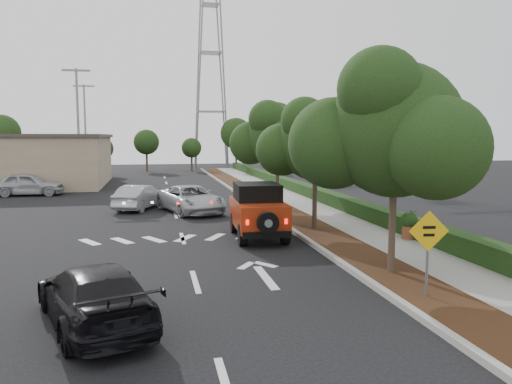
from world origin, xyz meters
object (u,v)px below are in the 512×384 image
object	(u,v)px
red_jeep	(257,210)
speed_hump_sign	(428,242)
silver_suv_ahead	(191,199)
black_suv_oncoming	(94,295)

from	to	relation	value
red_jeep	speed_hump_sign	world-z (taller)	speed_hump_sign
red_jeep	speed_hump_sign	distance (m)	8.79
silver_suv_ahead	black_suv_oncoming	world-z (taller)	silver_suv_ahead
red_jeep	black_suv_oncoming	xyz separation A→B (m)	(-5.30, -8.46, -0.43)
silver_suv_ahead	speed_hump_sign	world-z (taller)	speed_hump_sign
silver_suv_ahead	black_suv_oncoming	xyz separation A→B (m)	(-3.18, -15.54, -0.05)
red_jeep	silver_suv_ahead	size ratio (longest dim) A/B	0.84
red_jeep	silver_suv_ahead	world-z (taller)	red_jeep
red_jeep	speed_hump_sign	bearing A→B (deg)	-71.19
silver_suv_ahead	black_suv_oncoming	bearing A→B (deg)	-118.67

